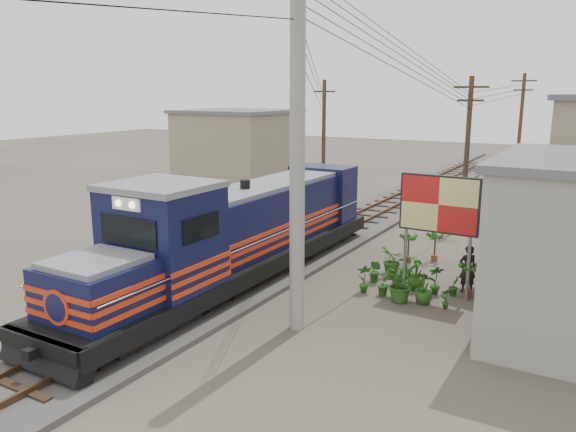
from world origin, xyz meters
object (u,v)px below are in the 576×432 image
Objects in this scene: locomotive at (236,236)px; billboard at (439,207)px; vendor at (467,269)px; market_umbrella at (491,223)px.

locomotive is 3.97× the size of billboard.
vendor is at bearing 23.93° from locomotive.
billboard is at bearing 21.08° from locomotive.
market_umbrella is 1.73× the size of vendor.
locomotive is 5.65× the size of market_umbrella.
market_umbrella is 1.63m from vendor.
billboard is (5.99, 2.31, 1.16)m from locomotive.
billboard is 2.46× the size of vendor.
locomotive reaches higher than market_umbrella.
market_umbrella reaches higher than vendor.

